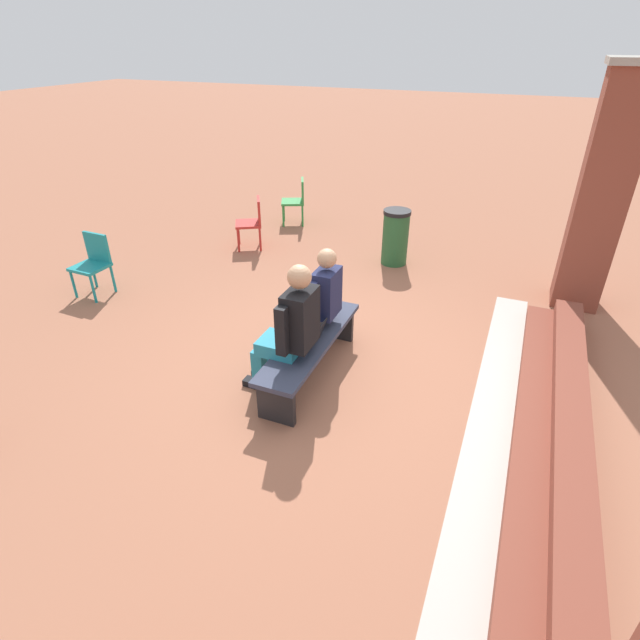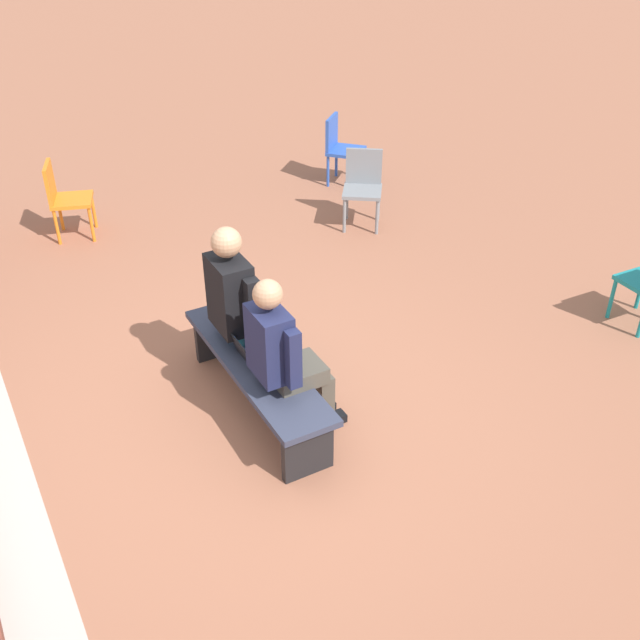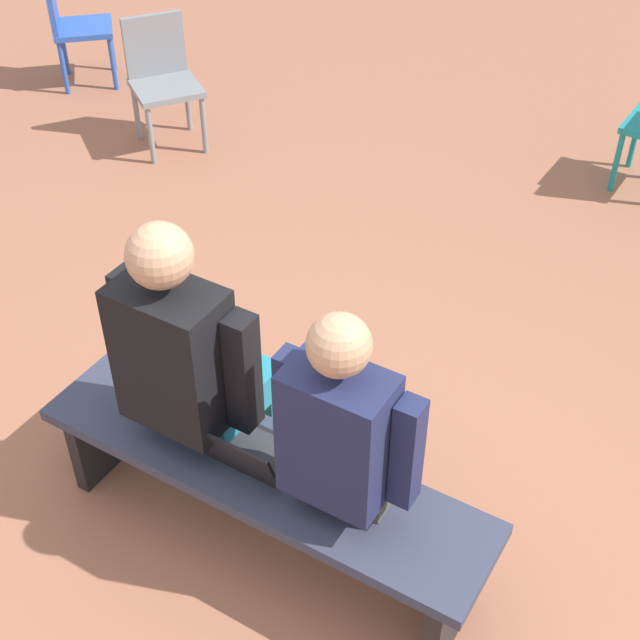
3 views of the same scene
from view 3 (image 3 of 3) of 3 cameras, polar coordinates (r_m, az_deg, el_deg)
ground_plane at (r=3.55m, az=-2.72°, el=-16.51°), size 60.00×60.00×0.00m
bench at (r=3.40m, az=-3.73°, el=-10.24°), size 1.80×0.44×0.45m
person_student at (r=3.05m, az=2.09°, el=-7.72°), size 0.52×0.66×1.31m
person_adult at (r=3.30m, az=-7.94°, el=-2.79°), size 0.58×0.73×1.41m
laptop at (r=3.29m, az=-4.43°, el=-8.51°), size 0.32×0.29×0.21m
plastic_chair_foreground at (r=6.13m, az=-10.09°, el=15.21°), size 0.59×0.59×0.84m
plastic_chair_near_bench_left at (r=7.15m, az=-15.65°, el=17.96°), size 0.59×0.59×0.84m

